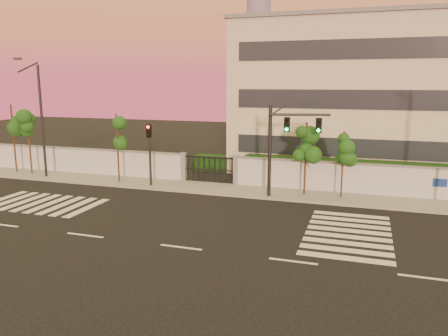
% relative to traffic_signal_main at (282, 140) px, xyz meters
% --- Properties ---
extents(ground, '(120.00, 120.00, 0.00)m').
position_rel_traffic_signal_main_xyz_m(ground, '(-2.65, -9.48, -3.72)').
color(ground, black).
rests_on(ground, ground).
extents(sidewalk, '(60.00, 3.00, 0.15)m').
position_rel_traffic_signal_main_xyz_m(sidewalk, '(-2.65, 1.02, -3.64)').
color(sidewalk, gray).
rests_on(sidewalk, ground).
extents(perimeter_wall, '(60.00, 0.36, 2.20)m').
position_rel_traffic_signal_main_xyz_m(perimeter_wall, '(-2.54, 2.52, -2.65)').
color(perimeter_wall, '#BABCC2').
rests_on(perimeter_wall, ground).
extents(hedge_row, '(41.00, 4.25, 1.80)m').
position_rel_traffic_signal_main_xyz_m(hedge_row, '(-1.48, 5.26, -2.90)').
color(hedge_row, black).
rests_on(hedge_row, ground).
extents(institutional_building, '(24.40, 12.40, 12.25)m').
position_rel_traffic_signal_main_xyz_m(institutional_building, '(6.35, 12.51, 2.44)').
color(institutional_building, beige).
rests_on(institutional_building, ground).
extents(road_markings, '(57.00, 7.62, 0.02)m').
position_rel_traffic_signal_main_xyz_m(road_markings, '(-4.23, -5.72, -3.71)').
color(road_markings, silver).
rests_on(road_markings, ground).
extents(street_tree_a, '(1.61, 1.28, 5.51)m').
position_rel_traffic_signal_main_xyz_m(street_tree_a, '(-21.67, 1.22, 0.34)').
color(street_tree_a, '#382314').
rests_on(street_tree_a, ground).
extents(street_tree_b, '(1.53, 1.22, 5.03)m').
position_rel_traffic_signal_main_xyz_m(street_tree_b, '(-19.99, 1.02, -0.02)').
color(street_tree_b, '#382314').
rests_on(street_tree_b, ground).
extents(street_tree_c, '(1.51, 1.20, 5.03)m').
position_rel_traffic_signal_main_xyz_m(street_tree_c, '(-11.82, 0.52, -0.02)').
color(street_tree_c, '#382314').
rests_on(street_tree_c, ground).
extents(street_tree_d, '(1.60, 1.27, 4.75)m').
position_rel_traffic_signal_main_xyz_m(street_tree_d, '(1.35, 1.21, -0.22)').
color(street_tree_d, '#382314').
rests_on(street_tree_d, ground).
extents(street_tree_e, '(1.30, 1.03, 4.30)m').
position_rel_traffic_signal_main_xyz_m(street_tree_e, '(3.65, 1.08, -0.55)').
color(street_tree_e, '#382314').
rests_on(street_tree_e, ground).
extents(traffic_signal_main, '(3.68, 1.06, 5.88)m').
position_rel_traffic_signal_main_xyz_m(traffic_signal_main, '(0.00, 0.00, 0.00)').
color(traffic_signal_main, black).
rests_on(traffic_signal_main, ground).
extents(traffic_signal_secondary, '(0.35, 0.34, 4.56)m').
position_rel_traffic_signal_main_xyz_m(traffic_signal_secondary, '(-9.21, 0.29, -0.82)').
color(traffic_signal_secondary, black).
rests_on(traffic_signal_secondary, ground).
extents(streetlight_west, '(0.53, 2.14, 8.88)m').
position_rel_traffic_signal_main_xyz_m(streetlight_west, '(-18.21, 0.32, 1.08)').
color(streetlight_west, black).
rests_on(streetlight_west, ground).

